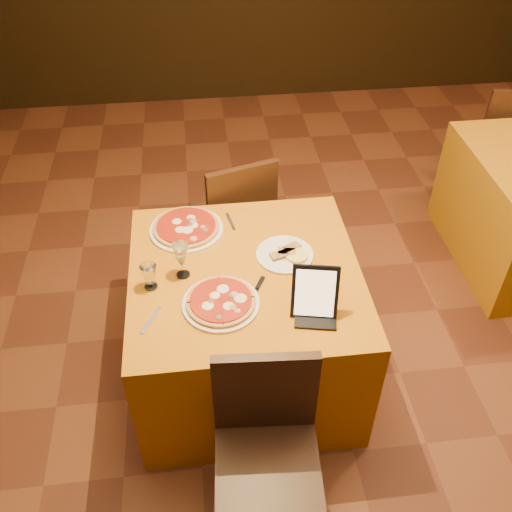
{
  "coord_description": "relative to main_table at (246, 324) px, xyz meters",
  "views": [
    {
      "loc": [
        -0.65,
        -1.84,
        2.6
      ],
      "look_at": [
        -0.42,
        0.11,
        0.86
      ],
      "focal_mm": 40.0,
      "sensor_mm": 36.0,
      "label": 1
    }
  ],
  "objects": [
    {
      "name": "wine_glass",
      "position": [
        -0.29,
        0.01,
        0.47
      ],
      "size": [
        0.11,
        0.11,
        0.19
      ],
      "primitive_type": null,
      "rotation": [
        0.0,
        0.0,
        0.31
      ],
      "color": "#FAFB8F",
      "rests_on": "main_table"
    },
    {
      "name": "tablet",
      "position": [
        0.27,
        -0.29,
        0.49
      ],
      "size": [
        0.22,
        0.14,
        0.24
      ],
      "primitive_type": "cube",
      "rotation": [
        -0.35,
        0.0,
        -0.21
      ],
      "color": "black",
      "rests_on": "main_table"
    },
    {
      "name": "pizza_near",
      "position": [
        -0.13,
        -0.2,
        0.39
      ],
      "size": [
        0.35,
        0.35,
        0.03
      ],
      "rotation": [
        0.0,
        0.0,
        -0.03
      ],
      "color": "white",
      "rests_on": "main_table"
    },
    {
      "name": "chair_side_far",
      "position": [
        2.06,
        1.54,
        0.08
      ],
      "size": [
        0.47,
        0.47,
        0.91
      ],
      "primitive_type": null,
      "rotation": [
        0.0,
        0.0,
        2.95
      ],
      "color": "black",
      "rests_on": "floor"
    },
    {
      "name": "fork_near",
      "position": [
        -0.44,
        -0.26,
        0.38
      ],
      "size": [
        0.1,
        0.16,
        0.01
      ],
      "primitive_type": "cube",
      "rotation": [
        0.0,
        0.0,
        1.09
      ],
      "color": "silver",
      "rests_on": "main_table"
    },
    {
      "name": "pizza_far",
      "position": [
        -0.27,
        0.34,
        0.39
      ],
      "size": [
        0.38,
        0.38,
        0.03
      ],
      "rotation": [
        0.0,
        0.0,
        0.32
      ],
      "color": "white",
      "rests_on": "main_table"
    },
    {
      "name": "floor",
      "position": [
        0.47,
        -0.13,
        -0.38
      ],
      "size": [
        6.0,
        7.0,
        0.01
      ],
      "primitive_type": "cube",
      "color": "#5E2D19",
      "rests_on": "ground"
    },
    {
      "name": "main_table",
      "position": [
        0.0,
        0.0,
        0.0
      ],
      "size": [
        1.1,
        1.1,
        0.75
      ],
      "primitive_type": "cube",
      "color": "#BB6C0C",
      "rests_on": "floor"
    },
    {
      "name": "fork_far",
      "position": [
        -0.04,
        0.38,
        0.38
      ],
      "size": [
        0.04,
        0.15,
        0.01
      ],
      "primitive_type": "cube",
      "rotation": [
        0.0,
        0.0,
        1.76
      ],
      "color": "silver",
      "rests_on": "main_table"
    },
    {
      "name": "water_glass",
      "position": [
        -0.44,
        -0.05,
        0.44
      ],
      "size": [
        0.08,
        0.08,
        0.13
      ],
      "primitive_type": null,
      "rotation": [
        0.0,
        0.0,
        -0.23
      ],
      "color": "white",
      "rests_on": "main_table"
    },
    {
      "name": "knife",
      "position": [
        0.02,
        -0.17,
        0.38
      ],
      "size": [
        0.13,
        0.22,
        0.01
      ],
      "primitive_type": "cube",
      "rotation": [
        0.0,
        0.0,
        1.09
      ],
      "color": "silver",
      "rests_on": "main_table"
    },
    {
      "name": "cutlet_dish",
      "position": [
        0.2,
        0.09,
        0.39
      ],
      "size": [
        0.28,
        0.28,
        0.03
      ],
      "rotation": [
        0.0,
        0.0,
        -0.36
      ],
      "color": "white",
      "rests_on": "main_table"
    },
    {
      "name": "chair_main_far",
      "position": [
        -0.0,
        0.83,
        0.08
      ],
      "size": [
        0.58,
        0.58,
        0.91
      ],
      "primitive_type": null,
      "rotation": [
        0.0,
        0.0,
        3.42
      ],
      "color": "black",
      "rests_on": "floor"
    },
    {
      "name": "chair_main_near",
      "position": [
        -0.0,
        -0.83,
        0.08
      ],
      "size": [
        0.5,
        0.5,
        0.91
      ],
      "primitive_type": null,
      "rotation": [
        0.0,
        0.0,
        -0.07
      ],
      "color": "black",
      "rests_on": "floor"
    }
  ]
}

